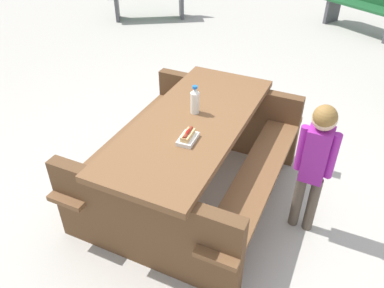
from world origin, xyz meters
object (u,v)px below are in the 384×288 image
child_in_coat (316,155)px  park_bench_near (367,4)px  hotdog_tray (188,137)px  soda_bottle (195,101)px  picnic_table (192,152)px

child_in_coat → park_bench_near: bearing=176.5°
hotdog_tray → park_bench_near: park_bench_near is taller
soda_bottle → child_in_coat: bearing=81.4°
hotdog_tray → child_in_coat: size_ratio=0.17×
hotdog_tray → park_bench_near: bearing=167.4°
soda_bottle → child_in_coat: size_ratio=0.21×
picnic_table → park_bench_near: bearing=166.0°
picnic_table → hotdog_tray: hotdog_tray is taller
park_bench_near → soda_bottle: bearing=-14.6°
picnic_table → park_bench_near: 5.10m
hotdog_tray → child_in_coat: (-0.23, 0.86, -0.08)m
child_in_coat → soda_bottle: bearing=-98.6°
picnic_table → soda_bottle: bearing=-169.8°
picnic_table → soda_bottle: (-0.11, -0.02, 0.41)m
picnic_table → child_in_coat: size_ratio=1.72×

